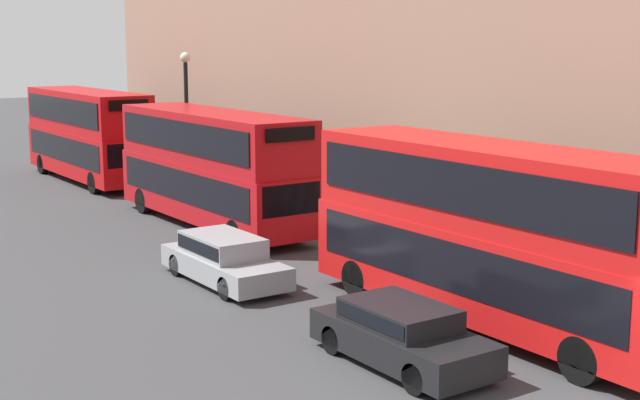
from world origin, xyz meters
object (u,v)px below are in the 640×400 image
Objects in this scene: bus_leading at (490,228)px; bus_second_in_queue at (212,163)px; car_dark_sedan at (401,333)px; pedestrian at (208,184)px; car_hatchback at (224,258)px; bus_third_in_queue at (88,132)px.

bus_second_in_queue is at bearing 90.00° from bus_leading.
bus_leading is 3.90m from car_dark_sedan.
bus_leading is 0.99× the size of bus_second_in_queue.
pedestrian is (2.01, 18.43, -1.61)m from bus_leading.
pedestrian is at bearing 64.77° from car_hatchback.
pedestrian is at bearing -76.77° from bus_third_in_queue.
bus_leading is 6.24× the size of pedestrian.
car_hatchback reaches higher than car_dark_sedan.
bus_third_in_queue is 20.39m from car_hatchback.
bus_second_in_queue is 8.07m from car_hatchback.
bus_second_in_queue is at bearing 77.20° from car_dark_sedan.
bus_third_in_queue reaches higher than pedestrian.
pedestrian is (5.41, 19.31, 0.09)m from car_dark_sedan.
bus_second_in_queue reaches higher than car_dark_sedan.
bus_leading reaches higher than bus_second_in_queue.
car_hatchback is (-3.40, 6.95, -1.67)m from bus_leading.
bus_third_in_queue is 8.93m from pedestrian.
bus_leading is 2.27× the size of car_hatchback.
car_dark_sedan is at bearing -102.80° from bus_second_in_queue.
bus_third_in_queue is 2.26× the size of car_hatchback.
bus_third_in_queue reaches higher than car_dark_sedan.
bus_leading is at bearing -90.00° from bus_second_in_queue.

